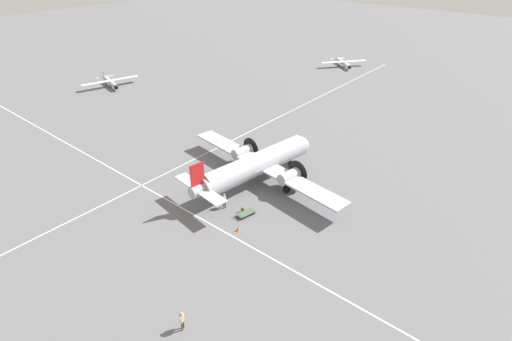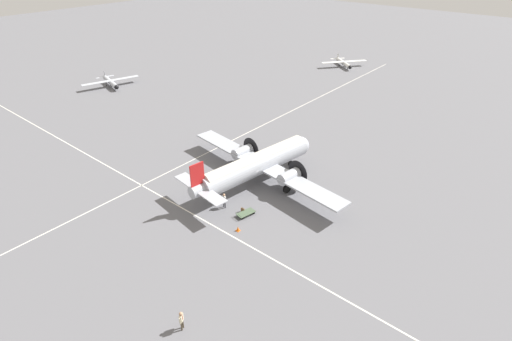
% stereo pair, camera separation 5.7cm
% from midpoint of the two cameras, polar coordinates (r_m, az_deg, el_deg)
% --- Properties ---
extents(ground_plane, '(300.00, 300.00, 0.00)m').
position_cam_midpoint_polar(ground_plane, '(48.64, 0.03, -1.67)').
color(ground_plane, slate).
extents(apron_line_eastwest, '(120.00, 0.16, 0.01)m').
position_cam_midpoint_polar(apron_line_eastwest, '(43.12, -8.02, -6.72)').
color(apron_line_eastwest, silver).
rests_on(apron_line_eastwest, ground_plane).
extents(apron_line_northsouth, '(0.16, 120.00, 0.01)m').
position_cam_midpoint_polar(apron_line_northsouth, '(54.79, -8.13, 1.94)').
color(apron_line_northsouth, silver).
rests_on(apron_line_northsouth, ground_plane).
extents(airliner_main, '(24.33, 18.18, 5.70)m').
position_cam_midpoint_polar(airliner_main, '(47.61, 0.40, 1.06)').
color(airliner_main, '#ADB2BC').
rests_on(airliner_main, ground_plane).
extents(crew_foreground, '(0.35, 0.56, 1.79)m').
position_cam_midpoint_polar(crew_foreground, '(32.33, -10.56, -20.12)').
color(crew_foreground, '#473D2D').
rests_on(crew_foreground, ground_plane).
extents(passenger_boarding, '(0.61, 0.29, 1.79)m').
position_cam_midpoint_polar(passenger_boarding, '(43.77, -4.54, -4.10)').
color(passenger_boarding, '#2D2D33').
rests_on(passenger_boarding, ground_plane).
extents(suitcase_near_door, '(0.44, 0.13, 0.54)m').
position_cam_midpoint_polar(suitcase_near_door, '(43.43, -1.88, -5.67)').
color(suitcase_near_door, brown).
rests_on(suitcase_near_door, ground_plane).
extents(baggage_cart, '(1.38, 2.18, 0.56)m').
position_cam_midpoint_polar(baggage_cart, '(42.95, -1.43, -6.09)').
color(baggage_cart, '#4C6047').
rests_on(baggage_cart, ground_plane).
extents(light_aircraft_distant, '(8.10, 9.12, 2.05)m').
position_cam_midpoint_polar(light_aircraft_distant, '(97.27, 12.46, 14.77)').
color(light_aircraft_distant, white).
rests_on(light_aircraft_distant, ground_plane).
extents(light_aircraft_taxiing, '(8.44, 11.08, 2.13)m').
position_cam_midpoint_polar(light_aircraft_taxiing, '(86.52, -20.01, 11.78)').
color(light_aircraft_taxiing, '#B7BCC6').
rests_on(light_aircraft_taxiing, ground_plane).
extents(traffic_cone, '(0.41, 0.41, 0.54)m').
position_cam_midpoint_polar(traffic_cone, '(40.90, -2.56, -8.31)').
color(traffic_cone, orange).
rests_on(traffic_cone, ground_plane).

